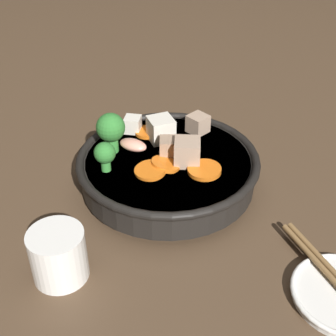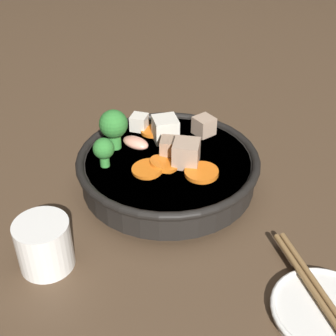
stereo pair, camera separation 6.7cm
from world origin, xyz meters
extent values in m
plane|color=#4C3826|center=(0.00, 0.00, 0.00)|extent=(3.00, 3.00, 0.00)
cylinder|color=black|center=(0.00, 0.00, 0.01)|extent=(0.14, 0.14, 0.01)
cylinder|color=black|center=(0.00, 0.00, 0.03)|extent=(0.25, 0.25, 0.04)
torus|color=black|center=(0.00, 0.00, 0.05)|extent=(0.26, 0.26, 0.01)
cylinder|color=brown|center=(0.00, 0.00, 0.04)|extent=(0.23, 0.23, 0.02)
cylinder|color=orange|center=(0.00, 0.02, 0.05)|extent=(0.06, 0.06, 0.02)
cylinder|color=orange|center=(0.04, -0.06, 0.05)|extent=(0.05, 0.05, 0.01)
cylinder|color=orange|center=(0.02, 0.04, 0.05)|extent=(0.06, 0.06, 0.01)
cylinder|color=orange|center=(-0.05, 0.02, 0.05)|extent=(0.06, 0.06, 0.01)
cylinder|color=green|center=(0.08, 0.04, 0.06)|extent=(0.01, 0.01, 0.02)
sphere|color=#2D752D|center=(0.08, 0.04, 0.08)|extent=(0.03, 0.03, 0.03)
cylinder|color=green|center=(0.08, -0.01, 0.06)|extent=(0.02, 0.02, 0.02)
sphere|color=#2D752D|center=(0.08, -0.01, 0.09)|extent=(0.04, 0.04, 0.04)
cube|color=tan|center=(-0.03, 0.01, 0.07)|extent=(0.04, 0.04, 0.04)
cube|color=#9E7F66|center=(0.00, -0.01, 0.06)|extent=(0.03, 0.03, 0.03)
cube|color=silver|center=(0.02, -0.05, 0.07)|extent=(0.05, 0.05, 0.04)
cube|color=silver|center=(0.07, -0.07, 0.06)|extent=(0.02, 0.02, 0.02)
cube|color=tan|center=(-0.03, -0.08, 0.06)|extent=(0.04, 0.04, 0.03)
ellipsoid|color=#EA9E84|center=(0.05, -0.02, 0.06)|extent=(0.05, 0.04, 0.02)
cylinder|color=white|center=(-0.23, 0.17, 0.01)|extent=(0.11, 0.11, 0.01)
torus|color=white|center=(-0.23, 0.17, 0.01)|extent=(0.12, 0.12, 0.01)
cylinder|color=white|center=(0.10, 0.19, 0.03)|extent=(0.07, 0.07, 0.06)
cylinder|color=brown|center=(0.10, 0.19, 0.05)|extent=(0.06, 0.06, 0.00)
cylinder|color=olive|center=(-0.22, 0.17, 0.02)|extent=(0.12, 0.19, 0.01)
cylinder|color=olive|center=(-0.23, 0.17, 0.02)|extent=(0.12, 0.19, 0.01)
camera|label=1|loc=(-0.09, 0.54, 0.42)|focal=50.00mm
camera|label=2|loc=(-0.15, 0.52, 0.42)|focal=50.00mm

